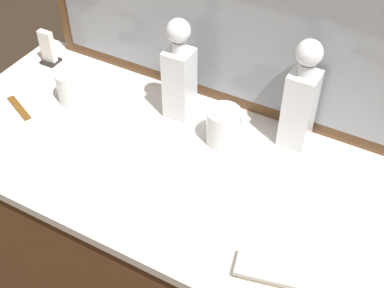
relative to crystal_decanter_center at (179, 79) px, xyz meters
The scene contains 9 objects.
dresser 0.58m from the crystal_decanter_center, 52.24° to the right, with size 1.41×0.59×0.84m.
dresser_mirror 0.23m from the crystal_decanter_center, 40.77° to the left, with size 1.22×0.03×0.55m.
crystal_decanter_center is the anchor object (origin of this frame).
crystal_decanter_right 0.32m from the crystal_decanter_center, ahead, with size 0.07×0.07×0.31m.
crystal_tumbler_far_left 0.17m from the crystal_decanter_center, 15.62° to the right, with size 0.09×0.09×0.10m.
crystal_tumbler_left 0.32m from the crystal_decanter_center, 162.51° to the right, with size 0.09×0.09×0.10m.
silver_brush_rear 0.56m from the crystal_decanter_center, 40.18° to the right, with size 0.17×0.10×0.02m.
tortoiseshell_comb 0.47m from the crystal_decanter_center, 153.76° to the right, with size 0.12×0.07×0.01m.
napkin_holder 0.48m from the crystal_decanter_center, behind, with size 0.05×0.05×0.11m.
Camera 1 is at (0.43, -0.78, 1.77)m, focal length 48.25 mm.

